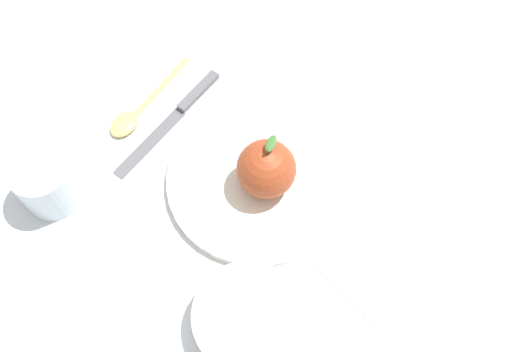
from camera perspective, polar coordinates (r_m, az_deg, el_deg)
ground_plane at (r=0.80m, az=-1.64°, el=0.05°), size 2.40×2.40×0.00m
dinner_plate at (r=0.79m, az=-0.00°, el=-0.39°), size 0.24×0.24×0.01m
apple at (r=0.74m, az=1.08°, el=0.80°), size 0.08×0.08×0.09m
side_bowl at (r=0.71m, az=-0.86°, el=-13.86°), size 0.13×0.13×0.04m
cup at (r=0.80m, az=-20.00°, el=-0.46°), size 0.08×0.08×0.08m
knife at (r=0.85m, az=-7.72°, el=6.18°), size 0.21×0.06×0.01m
spoon at (r=0.86m, az=-12.04°, el=5.88°), size 0.17×0.05×0.01m
linen_napkin at (r=0.77m, az=12.74°, el=-7.30°), size 0.20×0.17×0.00m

